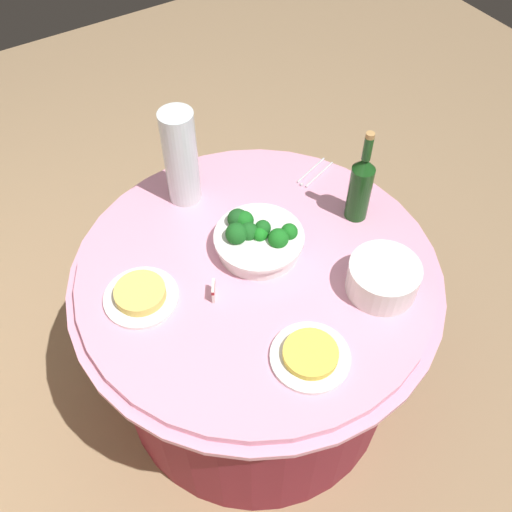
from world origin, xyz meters
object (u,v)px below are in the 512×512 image
food_plate_fried_egg (310,355)px  broccoli_bowl (257,238)px  plate_stack (383,278)px  serving_tongs (314,173)px  food_plate_noodles (141,295)px  wine_bottle (360,186)px  label_placard_front (214,290)px  decorative_fruit_vase (182,163)px

food_plate_fried_egg → broccoli_bowl: bearing=-12.2°
plate_stack → food_plate_fried_egg: plate_stack is taller
broccoli_bowl → plate_stack: (-0.33, -0.23, 0.00)m
serving_tongs → food_plate_fried_egg: (-0.59, 0.44, 0.01)m
broccoli_bowl → food_plate_noodles: size_ratio=1.27×
plate_stack → food_plate_fried_egg: (-0.08, 0.31, -0.04)m
serving_tongs → food_plate_noodles: bearing=102.6°
wine_bottle → broccoli_bowl: bearing=81.7°
label_placard_front → serving_tongs: bearing=-63.9°
plate_stack → wine_bottle: 0.31m
broccoli_bowl → wine_bottle: 0.36m
broccoli_bowl → serving_tongs: bearing=-62.6°
broccoli_bowl → label_placard_front: bearing=113.9°
plate_stack → serving_tongs: size_ratio=1.27×
serving_tongs → food_plate_noodles: size_ratio=0.75×
decorative_fruit_vase → label_placard_front: decorative_fruit_vase is taller
serving_tongs → food_plate_fried_egg: size_ratio=0.75×
decorative_fruit_vase → label_placard_front: 0.45m
wine_bottle → label_placard_front: size_ratio=6.11×
broccoli_bowl → wine_bottle: size_ratio=0.83×
plate_stack → serving_tongs: plate_stack is taller
broccoli_bowl → food_plate_fried_egg: size_ratio=1.27×
plate_stack → serving_tongs: 0.53m
broccoli_bowl → serving_tongs: size_ratio=1.69×
decorative_fruit_vase → food_plate_noodles: (-0.31, 0.31, -0.13)m
wine_bottle → label_placard_front: wine_bottle is taller
plate_stack → food_plate_noodles: (0.34, 0.62, -0.03)m
plate_stack → food_plate_fried_egg: bearing=104.4°
plate_stack → label_placard_front: bearing=61.4°
food_plate_noodles → food_plate_fried_egg: bearing=-144.4°
food_plate_noodles → label_placard_front: size_ratio=4.00×
plate_stack → decorative_fruit_vase: bearing=25.3°
plate_stack → food_plate_fried_egg: 0.33m
plate_stack → label_placard_front: 0.49m
broccoli_bowl → food_plate_noodles: bearing=87.9°
broccoli_bowl → serving_tongs: (0.18, -0.35, -0.04)m
serving_tongs → decorative_fruit_vase: bearing=71.7°
wine_bottle → decorative_fruit_vase: size_ratio=0.99×
food_plate_noodles → label_placard_front: bearing=-120.0°
decorative_fruit_vase → food_plate_fried_egg: 0.74m
serving_tongs → food_plate_fried_egg: 0.73m
food_plate_noodles → label_placard_front: (-0.11, -0.18, 0.01)m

